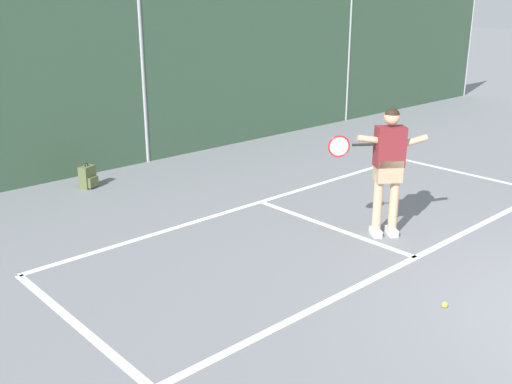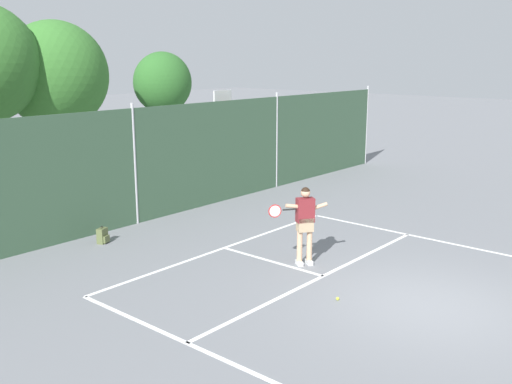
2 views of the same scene
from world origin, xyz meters
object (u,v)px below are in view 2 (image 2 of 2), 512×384
object	(u,v)px
basketball_hoop	(222,124)
backpack_olive	(103,236)
tennis_player	(305,219)
tennis_ball	(338,299)

from	to	relation	value
basketball_hoop	backpack_olive	xyz separation A→B (m)	(-7.25, -2.60, -2.12)
tennis_player	tennis_ball	world-z (taller)	tennis_player
basketball_hoop	backpack_olive	bearing A→B (deg)	-160.28
tennis_player	tennis_ball	size ratio (longest dim) A/B	28.10
tennis_player	basketball_hoop	bearing A→B (deg)	55.57
basketball_hoop	backpack_olive	distance (m)	7.99
basketball_hoop	tennis_ball	world-z (taller)	basketball_hoop
tennis_player	tennis_ball	bearing A→B (deg)	-125.43
tennis_ball	backpack_olive	size ratio (longest dim) A/B	0.14
basketball_hoop	tennis_player	size ratio (longest dim) A/B	1.91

